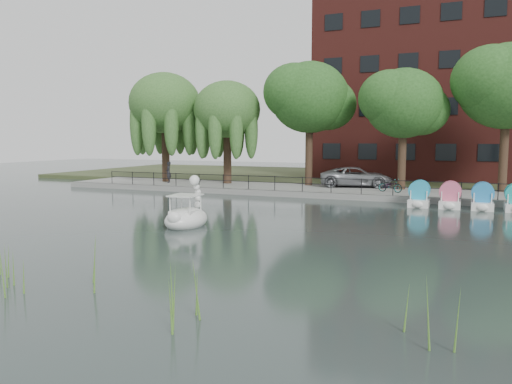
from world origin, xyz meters
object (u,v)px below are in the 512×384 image
Objects in this scene: pedestrian at (168,171)px; swan_boat at (187,215)px; minivan at (356,175)px; bicycle at (390,185)px.

swan_boat is at bearing 4.76° from pedestrian.
minivan is 18.00m from swan_boat.
bicycle is 16.30m from swan_boat.
bicycle is 0.87× the size of pedestrian.
pedestrian is at bearing 121.65° from swan_boat.
pedestrian is (-17.66, 0.28, 0.49)m from bicycle.
minivan is at bearing 66.00° from bicycle.
bicycle is at bearing 60.72° from swan_boat.
bicycle is (2.86, -2.79, -0.35)m from minivan.
pedestrian is 0.70× the size of swan_boat.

